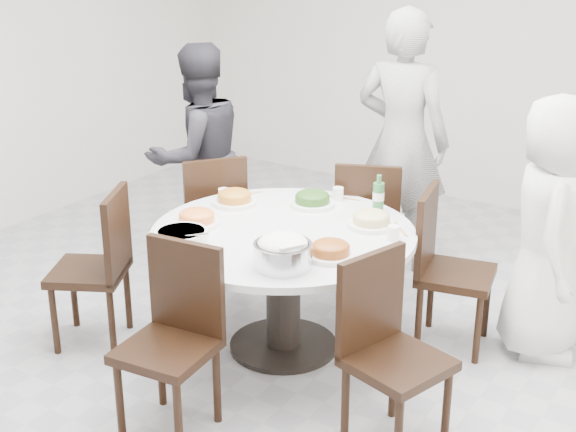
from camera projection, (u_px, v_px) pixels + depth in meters
The scene contains 22 objects.
floor at pixel (296, 338), 4.88m from camera, with size 6.00×6.00×0.01m, color #A7A7AC.
wall_back at pixel (488, 44), 6.74m from camera, with size 6.00×0.01×2.80m, color silver.
dining_table at pixel (283, 290), 4.65m from camera, with size 1.50×1.50×0.75m, color silver.
chair_ne at pixel (456, 271), 4.65m from camera, with size 0.42×0.42×0.95m, color black.
chair_n at pixel (369, 226), 5.34m from camera, with size 0.42×0.42×0.95m, color black.
chair_nw at pixel (210, 219), 5.46m from camera, with size 0.42×0.42×0.95m, color black.
chair_sw at pixel (88, 268), 4.70m from camera, with size 0.42×0.42×0.95m, color black.
chair_s at pixel (166, 346), 3.85m from camera, with size 0.42×0.42×0.95m, color black.
chair_se at pixel (398, 359), 3.73m from camera, with size 0.42×0.42×0.95m, color black.
diner_right at pixel (551, 228), 4.51m from camera, with size 0.75×0.49×1.53m, color silver.
diner_middle at pixel (402, 141), 5.61m from camera, with size 0.68×0.45×1.86m, color black.
diner_left at pixel (198, 157), 5.70m from camera, with size 0.78×0.61×1.61m, color black.
dish_greens at pixel (312, 200), 4.89m from camera, with size 0.27×0.27×0.07m, color white.
dish_pale at pixel (371, 221), 4.56m from camera, with size 0.27×0.27×0.07m, color white.
dish_orange at pixel (234, 199), 4.91m from camera, with size 0.27×0.27×0.07m, color white.
dish_redbrown at pixel (330, 252), 4.14m from camera, with size 0.26×0.26×0.06m, color white.
dish_tofu at pixel (197, 219), 4.58m from camera, with size 0.26×0.26×0.07m, color white.
rice_bowl at pixel (283, 255), 4.02m from camera, with size 0.30×0.30×0.13m, color silver.
soup_bowl at pixel (182, 238), 4.29m from camera, with size 0.29×0.29×0.09m, color white.
beverage_bottle at pixel (379, 194), 4.75m from camera, with size 0.07×0.07×0.23m, color #296835.
tea_cups at pixel (337, 193), 5.01m from camera, with size 0.07×0.07×0.08m, color white.
chopsticks at pixel (341, 199), 5.00m from camera, with size 0.24×0.04×0.01m, color tan, non-canonical shape.
Camera 1 is at (2.32, -3.63, 2.41)m, focal length 50.00 mm.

